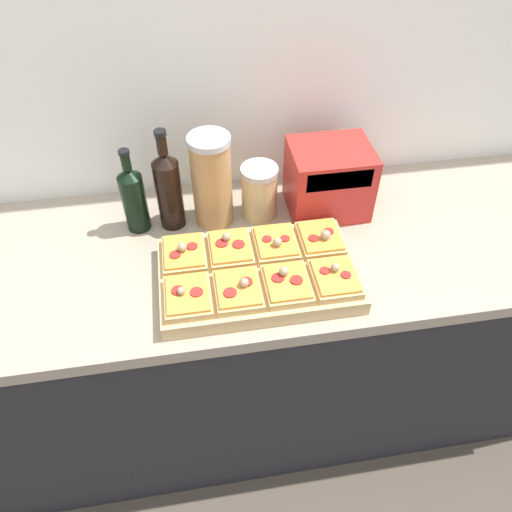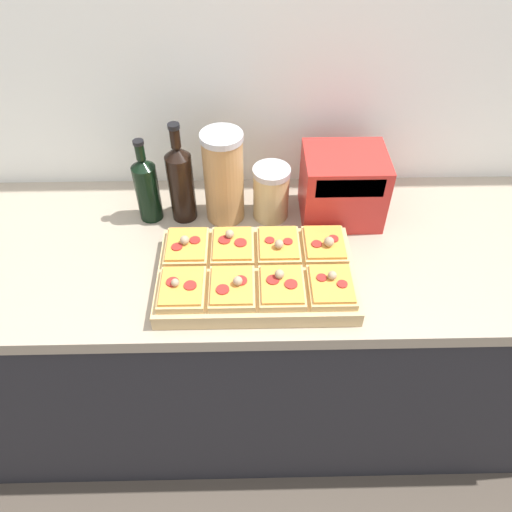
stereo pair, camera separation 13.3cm
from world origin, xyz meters
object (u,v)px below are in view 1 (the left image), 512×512
cutting_board (258,275)px  toaster_oven (329,179)px  olive_oil_bottle (134,198)px  wine_bottle (168,188)px  grain_jar_short (259,192)px  grain_jar_tall (212,180)px

cutting_board → toaster_oven: size_ratio=1.99×
cutting_board → olive_oil_bottle: 0.43m
wine_bottle → grain_jar_short: size_ratio=1.86×
wine_bottle → grain_jar_tall: 0.13m
cutting_board → grain_jar_short: size_ratio=3.05×
cutting_board → grain_jar_short: grain_jar_short is taller
toaster_oven → olive_oil_bottle: bearing=179.9°
wine_bottle → grain_jar_tall: size_ratio=1.11×
grain_jar_short → toaster_oven: bearing=-0.2°
olive_oil_bottle → wine_bottle: wine_bottle is taller
olive_oil_bottle → wine_bottle: 0.10m
wine_bottle → grain_jar_short: wine_bottle is taller
cutting_board → grain_jar_short: 0.29m
cutting_board → wine_bottle: wine_bottle is taller
olive_oil_bottle → grain_jar_tall: grain_jar_tall is taller
olive_oil_bottle → toaster_oven: 0.58m
cutting_board → wine_bottle: (-0.21, 0.28, 0.11)m
toaster_oven → grain_jar_tall: bearing=179.9°
olive_oil_bottle → wine_bottle: size_ratio=0.85×
olive_oil_bottle → grain_jar_tall: bearing=0.0°
wine_bottle → toaster_oven: 0.48m
olive_oil_bottle → toaster_oven: bearing=-0.1°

